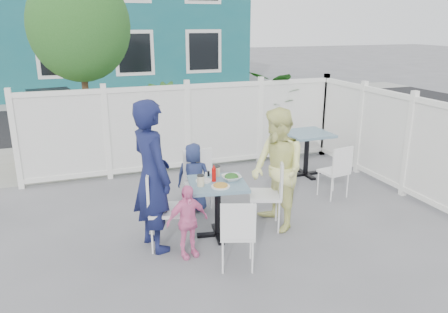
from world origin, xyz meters
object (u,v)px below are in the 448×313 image
object	(u,v)px
man	(152,176)
woman	(278,170)
chair_back	(200,178)
main_table	(218,195)
toddler	(187,221)
chair_near	(238,230)
spare_table	(307,142)
boy	(194,177)
chair_right	(272,189)
chair_left	(160,203)
utility_cabinet	(53,126)

from	to	relation	value
man	woman	world-z (taller)	man
chair_back	man	bearing A→B (deg)	46.19
main_table	toddler	distance (m)	0.63
chair_near	spare_table	bearing A→B (deg)	66.52
boy	toddler	distance (m)	1.34
chair_back	woman	distance (m)	1.17
chair_near	toddler	distance (m)	0.65
chair_right	chair_back	xyz separation A→B (m)	(-0.76, 0.76, -0.01)
spare_table	man	world-z (taller)	man
chair_left	chair_near	xyz separation A→B (m)	(0.68, -0.83, -0.08)
chair_near	woman	distance (m)	1.24
man	toddler	size ratio (longest dim) A/B	2.06
boy	toddler	bearing A→B (deg)	94.68
man	chair_near	bearing A→B (deg)	-154.05
woman	toddler	size ratio (longest dim) A/B	1.82
chair_back	man	size ratio (longest dim) A/B	0.51
chair_near	boy	distance (m)	1.74
chair_back	toddler	xyz separation A→B (m)	(-0.49, -1.12, -0.10)
man	toddler	distance (m)	0.68
chair_left	chair_near	size ratio (longest dim) A/B	1.17
chair_near	utility_cabinet	bearing A→B (deg)	129.85
main_table	toddler	world-z (taller)	toddler
spare_table	chair_back	world-z (taller)	chair_back
man	woman	bearing A→B (deg)	-107.09
utility_cabinet	chair_left	bearing A→B (deg)	-82.64
chair_back	toddler	world-z (taller)	chair_back
man	boy	world-z (taller)	man
boy	man	bearing A→B (deg)	73.72
main_table	man	world-z (taller)	man
chair_left	utility_cabinet	bearing A→B (deg)	-148.23
chair_left	chair_right	xyz separation A→B (m)	(1.50, 0.01, -0.02)
chair_back	woman	xyz separation A→B (m)	(0.83, -0.79, 0.27)
spare_table	chair_left	xyz separation A→B (m)	(-3.01, -1.69, -0.05)
toddler	chair_near	bearing A→B (deg)	-58.06
main_table	woman	size ratio (longest dim) A/B	0.49
main_table	chair_left	xyz separation A→B (m)	(-0.75, -0.02, -0.00)
main_table	spare_table	distance (m)	2.82
boy	utility_cabinet	bearing A→B (deg)	-36.38
spare_table	chair_left	size ratio (longest dim) A/B	0.82
chair_left	man	xyz separation A→B (m)	(-0.08, 0.01, 0.35)
chair_right	woman	xyz separation A→B (m)	(0.06, -0.03, 0.26)
main_table	chair_back	size ratio (longest dim) A/B	0.85
toddler	main_table	bearing A→B (deg)	25.56
chair_left	toddler	bearing A→B (deg)	50.31
toddler	spare_table	bearing A→B (deg)	25.88
chair_back	chair_near	distance (m)	1.61
chair_right	boy	size ratio (longest dim) A/B	0.94
spare_table	chair_back	distance (m)	2.45
utility_cabinet	man	size ratio (longest dim) A/B	0.73
toddler	chair_left	bearing A→B (deg)	114.22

